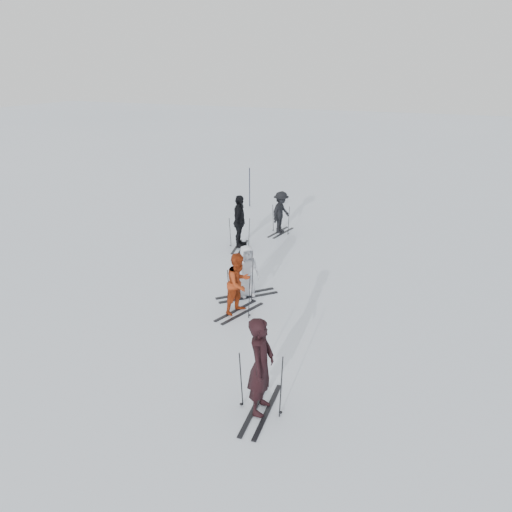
% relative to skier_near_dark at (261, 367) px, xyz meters
% --- Properties ---
extents(ground, '(120.00, 120.00, 0.00)m').
position_rel_skier_near_dark_xyz_m(ground, '(-2.30, 4.24, -0.99)').
color(ground, silver).
rests_on(ground, ground).
extents(skier_near_dark, '(0.53, 0.76, 1.98)m').
position_rel_skier_near_dark_xyz_m(skier_near_dark, '(0.00, 0.00, 0.00)').
color(skier_near_dark, black).
rests_on(skier_near_dark, ground).
extents(skier_red, '(0.85, 0.97, 1.67)m').
position_rel_skier_near_dark_xyz_m(skier_red, '(-2.09, 3.54, -0.15)').
color(skier_red, maroon).
rests_on(skier_red, ground).
extents(skier_grey, '(0.86, 0.87, 1.52)m').
position_rel_skier_near_dark_xyz_m(skier_grey, '(-2.31, 4.57, -0.23)').
color(skier_grey, silver).
rests_on(skier_grey, ground).
extents(skier_uphill_left, '(0.69, 1.20, 1.92)m').
position_rel_skier_near_dark_xyz_m(skier_uphill_left, '(-4.19, 8.20, -0.03)').
color(skier_uphill_left, black).
rests_on(skier_uphill_left, ground).
extents(skier_uphill_far, '(0.78, 1.15, 1.64)m').
position_rel_skier_near_dark_xyz_m(skier_uphill_far, '(-3.39, 10.34, -0.17)').
color(skier_uphill_far, black).
rests_on(skier_uphill_far, ground).
extents(skis_near_dark, '(1.86, 1.09, 1.30)m').
position_rel_skier_near_dark_xyz_m(skis_near_dark, '(0.00, 0.00, -0.34)').
color(skis_near_dark, black).
rests_on(skis_near_dark, ground).
extents(skis_red, '(1.86, 1.35, 1.21)m').
position_rel_skier_near_dark_xyz_m(skis_red, '(-2.09, 3.54, -0.38)').
color(skis_red, black).
rests_on(skis_red, ground).
extents(skis_grey, '(2.02, 2.00, 1.36)m').
position_rel_skier_near_dark_xyz_m(skis_grey, '(-2.31, 4.57, -0.31)').
color(skis_grey, black).
rests_on(skis_grey, ground).
extents(skis_uphill_left, '(1.71, 1.14, 1.15)m').
position_rel_skier_near_dark_xyz_m(skis_uphill_left, '(-4.19, 8.20, -0.42)').
color(skis_uphill_left, black).
rests_on(skis_uphill_left, ground).
extents(skis_uphill_far, '(1.70, 1.09, 1.16)m').
position_rel_skier_near_dark_xyz_m(skis_uphill_far, '(-3.39, 10.34, -0.41)').
color(skis_uphill_far, black).
rests_on(skis_uphill_far, ground).
extents(piste_marker, '(0.05, 0.05, 1.81)m').
position_rel_skier_near_dark_xyz_m(piste_marker, '(-6.07, 13.44, -0.08)').
color(piste_marker, black).
rests_on(piste_marker, ground).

